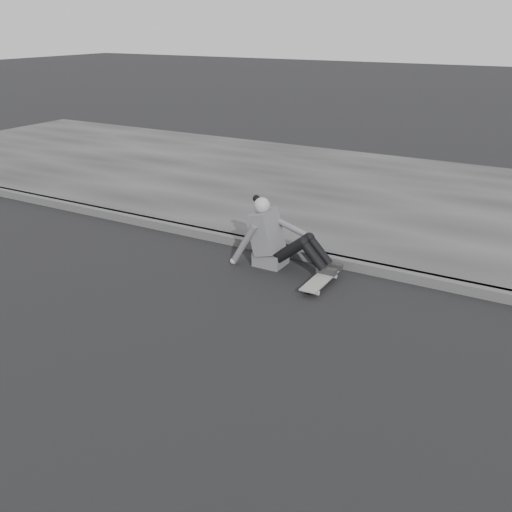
{
  "coord_description": "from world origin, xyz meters",
  "views": [
    {
      "loc": [
        1.66,
        -3.65,
        2.85
      ],
      "look_at": [
        -1.16,
        1.3,
        0.5
      ],
      "focal_mm": 40.0,
      "sensor_mm": 36.0,
      "label": 1
    }
  ],
  "objects": [
    {
      "name": "sidewalk",
      "position": [
        0.0,
        5.6,
        0.06
      ],
      "size": [
        24.0,
        6.0,
        0.12
      ],
      "primitive_type": "cube",
      "color": "#353535",
      "rests_on": "ground"
    },
    {
      "name": "ground",
      "position": [
        0.0,
        0.0,
        0.0
      ],
      "size": [
        80.0,
        80.0,
        0.0
      ],
      "primitive_type": "plane",
      "color": "black",
      "rests_on": "ground"
    },
    {
      "name": "curb",
      "position": [
        0.0,
        2.58,
        0.06
      ],
      "size": [
        24.0,
        0.16,
        0.12
      ],
      "primitive_type": "cube",
      "color": "#454545",
      "rests_on": "ground"
    },
    {
      "name": "seated_woman",
      "position": [
        -1.39,
        2.19,
        0.36
      ],
      "size": [
        1.38,
        0.46,
        0.88
      ],
      "color": "#525255",
      "rests_on": "ground"
    },
    {
      "name": "skateboard",
      "position": [
        -0.66,
        1.95,
        0.07
      ],
      "size": [
        0.2,
        0.78,
        0.09
      ],
      "color": "#A8A8A3",
      "rests_on": "ground"
    }
  ]
}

